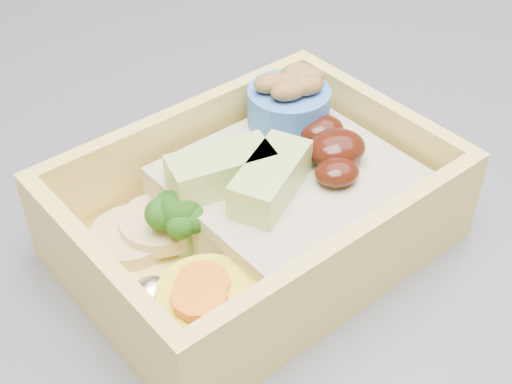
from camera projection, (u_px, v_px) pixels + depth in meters
name	position (u px, v px, depth m)	size (l,w,h in m)	color
bento_box	(262.00, 203.00, 0.39)	(0.24, 0.21, 0.07)	#EACF61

